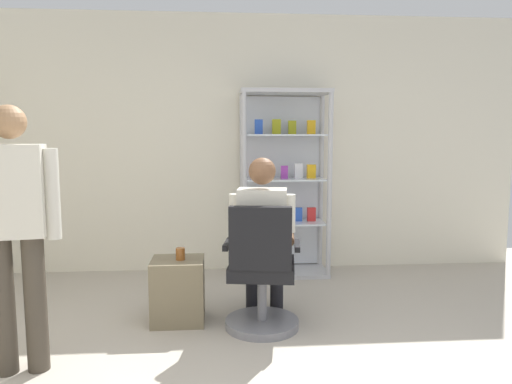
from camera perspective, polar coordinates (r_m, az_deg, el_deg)
back_wall at (r=5.15m, az=-1.46°, el=5.71°), size 6.00×0.10×2.70m
display_cabinet_main at (r=4.98m, az=3.31°, el=1.22°), size 0.90×0.45×1.90m
office_chair at (r=3.59m, az=0.68°, el=-10.34°), size 0.60×0.56×0.96m
seated_shopkeeper at (r=3.67m, az=0.83°, el=-4.82°), size 0.53×0.60×1.29m
storage_crate at (r=3.85m, az=-9.28°, el=-11.52°), size 0.40×0.36×0.50m
tea_glass at (r=3.75m, az=-9.01°, el=-7.30°), size 0.07×0.07×0.09m
standing_customer at (r=3.20m, az=-26.83°, el=-3.29°), size 0.52×0.27×1.63m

